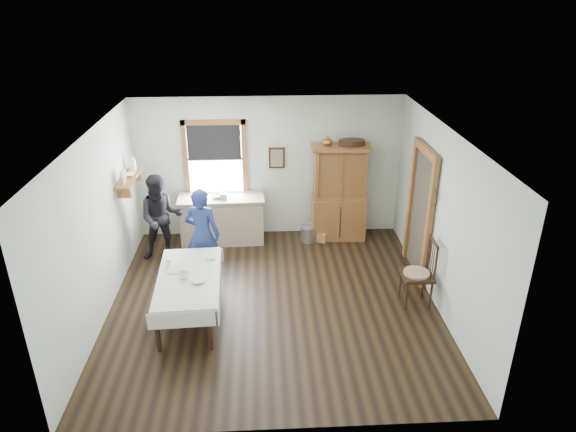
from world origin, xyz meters
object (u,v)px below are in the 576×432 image
(china_hutch, at_px, (339,193))
(work_counter, at_px, (222,219))
(dining_table, at_px, (190,297))
(figure_dark, at_px, (161,221))
(spindle_chair, at_px, (417,272))
(pail, at_px, (308,234))
(woman_blue, at_px, (203,238))
(wicker_basket, at_px, (319,236))

(china_hutch, bearing_deg, work_counter, -176.66)
(dining_table, bearing_deg, china_hutch, 44.43)
(figure_dark, bearing_deg, work_counter, 20.13)
(china_hutch, distance_m, dining_table, 3.61)
(dining_table, distance_m, spindle_chair, 3.42)
(work_counter, bearing_deg, pail, -5.44)
(work_counter, xyz_separation_m, figure_dark, (-1.02, -0.58, 0.27))
(woman_blue, bearing_deg, wicker_basket, -136.16)
(work_counter, relative_size, dining_table, 0.92)
(wicker_basket, bearing_deg, work_counter, 177.99)
(work_counter, relative_size, woman_blue, 1.07)
(dining_table, height_order, pail, dining_table)
(dining_table, bearing_deg, figure_dark, 110.48)
(dining_table, xyz_separation_m, figure_dark, (-0.70, 1.87, 0.38))
(spindle_chair, bearing_deg, work_counter, 144.31)
(wicker_basket, bearing_deg, dining_table, -132.26)
(spindle_chair, height_order, pail, spindle_chair)
(figure_dark, bearing_deg, wicker_basket, 0.69)
(work_counter, height_order, figure_dark, figure_dark)
(work_counter, distance_m, spindle_chair, 3.83)
(woman_blue, bearing_deg, spindle_chair, 176.66)
(china_hutch, relative_size, woman_blue, 1.25)
(spindle_chair, relative_size, woman_blue, 0.73)
(woman_blue, height_order, figure_dark, woman_blue)
(work_counter, relative_size, pail, 5.21)
(wicker_basket, relative_size, figure_dark, 0.22)
(work_counter, xyz_separation_m, spindle_chair, (3.09, -2.26, 0.09))
(china_hutch, bearing_deg, dining_table, -133.50)
(wicker_basket, bearing_deg, spindle_chair, -60.45)
(work_counter, bearing_deg, spindle_chair, -37.99)
(work_counter, xyz_separation_m, dining_table, (-0.32, -2.45, -0.11))
(work_counter, relative_size, figure_dark, 1.10)
(pail, bearing_deg, woman_blue, -146.83)
(pail, height_order, wicker_basket, pail)
(pail, bearing_deg, china_hutch, 14.58)
(china_hutch, height_order, dining_table, china_hutch)
(pail, xyz_separation_m, woman_blue, (-1.85, -1.21, 0.59))
(work_counter, distance_m, pail, 1.66)
(work_counter, xyz_separation_m, woman_blue, (-0.22, -1.32, 0.29))
(work_counter, relative_size, wicker_basket, 4.97)
(work_counter, bearing_deg, dining_table, -99.23)
(china_hutch, bearing_deg, figure_dark, -166.97)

